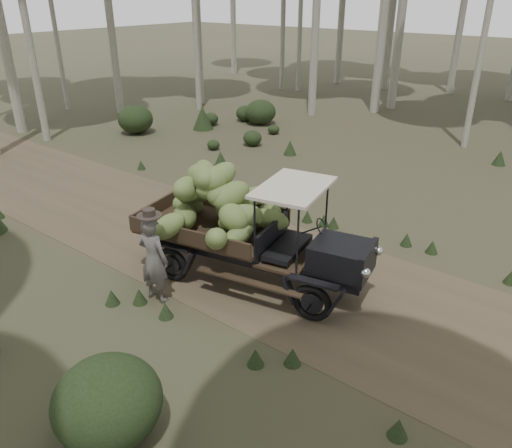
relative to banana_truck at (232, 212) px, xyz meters
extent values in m
plane|color=#473D2B|center=(-0.63, 0.66, -1.38)|extent=(120.00, 120.00, 0.00)
cube|color=brown|center=(-0.63, 0.66, -1.38)|extent=(70.00, 4.00, 0.01)
cube|color=black|center=(2.08, 0.44, -0.44)|extent=(1.09, 1.06, 0.52)
cube|color=black|center=(2.59, 0.54, -0.44)|extent=(0.27, 0.94, 0.58)
cube|color=black|center=(0.79, 0.19, -0.35)|extent=(0.33, 1.30, 0.52)
cube|color=#38281C|center=(-0.50, -0.07, -0.44)|extent=(2.91, 2.17, 0.08)
cube|color=#38281C|center=(-0.66, 0.76, -0.27)|extent=(2.59, 0.56, 0.30)
cube|color=#38281C|center=(-0.33, -0.89, -0.27)|extent=(2.59, 0.56, 0.30)
cube|color=#38281C|center=(-1.79, -0.32, -0.27)|extent=(0.38, 1.67, 0.30)
cube|color=beige|center=(1.19, 0.27, 0.70)|extent=(1.37, 1.78, 0.06)
cube|color=black|center=(0.40, 0.48, -0.80)|extent=(4.26, 0.93, 0.17)
cube|color=black|center=(0.54, -0.22, -0.80)|extent=(4.26, 0.93, 0.17)
torus|color=black|center=(1.75, 1.14, -1.02)|extent=(0.72, 0.26, 0.71)
torus|color=black|center=(2.04, -0.33, -1.02)|extent=(0.72, 0.26, 0.71)
torus|color=black|center=(-1.10, 0.58, -1.02)|extent=(0.72, 0.26, 0.71)
torus|color=black|center=(-0.81, -0.89, -1.02)|extent=(0.72, 0.26, 0.71)
sphere|color=beige|center=(2.58, 0.97, -0.39)|extent=(0.17, 0.17, 0.17)
sphere|color=beige|center=(2.74, 0.14, -0.39)|extent=(0.17, 0.17, 0.17)
ellipsoid|color=olive|center=(0.47, -0.40, -0.19)|extent=(0.44, 0.84, 0.54)
ellipsoid|color=olive|center=(0.04, 0.59, 0.15)|extent=(0.71, 0.73, 0.48)
ellipsoid|color=olive|center=(0.02, -0.05, 0.36)|extent=(0.68, 0.96, 0.65)
ellipsoid|color=olive|center=(-0.65, -0.01, 0.67)|extent=(0.86, 0.75, 0.50)
ellipsoid|color=olive|center=(-0.42, 0.32, -0.15)|extent=(0.80, 0.78, 0.57)
ellipsoid|color=olive|center=(-1.16, 0.29, 0.16)|extent=(0.76, 0.90, 0.54)
ellipsoid|color=olive|center=(-0.49, 0.12, 0.39)|extent=(0.79, 0.62, 0.55)
ellipsoid|color=olive|center=(-0.34, -0.05, 0.63)|extent=(0.48, 0.88, 0.53)
ellipsoid|color=olive|center=(-1.25, 0.05, -0.19)|extent=(0.61, 0.90, 0.68)
ellipsoid|color=olive|center=(-1.05, 0.20, 0.16)|extent=(0.87, 0.75, 0.64)
ellipsoid|color=olive|center=(-0.32, -0.20, 0.42)|extent=(0.56, 0.82, 0.54)
ellipsoid|color=olive|center=(-0.46, -0.21, 0.64)|extent=(0.91, 0.98, 0.62)
ellipsoid|color=olive|center=(0.30, 0.79, -0.19)|extent=(0.82, 0.61, 0.53)
ellipsoid|color=olive|center=(0.29, -0.31, 0.08)|extent=(0.77, 0.53, 0.65)
ellipsoid|color=olive|center=(-0.67, -0.25, 0.43)|extent=(0.42, 0.79, 0.64)
ellipsoid|color=olive|center=(-0.28, 0.01, 0.67)|extent=(0.46, 0.85, 0.60)
ellipsoid|color=olive|center=(0.55, 0.44, -0.16)|extent=(0.91, 0.71, 0.49)
ellipsoid|color=olive|center=(-1.09, -0.09, 0.14)|extent=(0.81, 0.43, 0.58)
ellipsoid|color=olive|center=(-0.76, -0.38, 0.41)|extent=(0.65, 0.96, 0.64)
ellipsoid|color=olive|center=(-0.30, -0.16, 0.63)|extent=(0.64, 0.74, 0.52)
ellipsoid|color=olive|center=(-0.79, -0.50, -0.14)|extent=(0.79, 0.80, 0.51)
ellipsoid|color=olive|center=(0.36, -0.14, 0.08)|extent=(0.96, 0.69, 0.60)
ellipsoid|color=olive|center=(-0.11, -0.16, 0.37)|extent=(0.67, 0.78, 0.53)
ellipsoid|color=olive|center=(-0.65, -0.11, 0.63)|extent=(0.73, 0.54, 0.49)
ellipsoid|color=olive|center=(0.14, -0.02, -0.20)|extent=(0.83, 1.01, 0.66)
ellipsoid|color=olive|center=(-0.08, 0.36, 0.07)|extent=(0.84, 0.97, 0.64)
ellipsoid|color=olive|center=(-0.69, -1.01, -0.12)|extent=(0.83, 0.90, 0.71)
ellipsoid|color=olive|center=(0.32, -0.81, -0.14)|extent=(0.83, 0.81, 0.66)
imported|color=#585551|center=(-0.57, -1.53, -0.55)|extent=(0.65, 0.47, 1.67)
cylinder|color=#2F2720|center=(-0.57, -1.53, 0.31)|extent=(0.50, 0.50, 0.02)
cylinder|color=#2F2720|center=(-0.57, -1.53, 0.37)|extent=(0.25, 0.25, 0.13)
ellipsoid|color=#233319|center=(-8.64, 8.68, -1.12)|extent=(0.65, 0.65, 0.52)
ellipsoid|color=#233319|center=(-5.71, 9.16, -1.19)|extent=(0.46, 0.46, 0.37)
ellipsoid|color=#233319|center=(-5.38, 7.40, -1.10)|extent=(0.69, 0.69, 0.55)
cone|color=#233319|center=(-4.12, 4.25, -0.99)|extent=(0.70, 0.70, 0.77)
cone|color=#233319|center=(2.34, 10.60, -1.14)|extent=(0.43, 0.43, 0.48)
cone|color=#233319|center=(-3.66, 7.32, -1.13)|extent=(0.45, 0.45, 0.50)
cone|color=#233319|center=(-8.44, 8.00, -0.91)|extent=(0.84, 0.84, 0.93)
ellipsoid|color=#233319|center=(-7.93, 10.14, -1.04)|extent=(0.83, 0.83, 0.66)
ellipsoid|color=#233319|center=(-10.08, 5.91, -0.82)|extent=(1.37, 1.37, 1.10)
ellipsoid|color=#233319|center=(-6.15, 6.13, -1.20)|extent=(0.44, 0.44, 0.35)
ellipsoid|color=#233319|center=(1.34, -4.00, -0.82)|extent=(1.37, 1.37, 1.10)
ellipsoid|color=#233319|center=(-7.08, 10.10, -0.86)|extent=(1.27, 1.27, 1.02)
cone|color=#233319|center=(1.98, -1.82, -1.23)|extent=(0.27, 0.27, 0.30)
cone|color=#233319|center=(-0.71, -1.82, -1.23)|extent=(0.27, 0.27, 0.30)
cone|color=#233319|center=(2.42, -1.46, -1.23)|extent=(0.27, 0.27, 0.30)
cone|color=#233319|center=(2.22, 3.35, -1.23)|extent=(0.27, 0.27, 0.30)
cone|color=#233319|center=(4.46, 3.08, -1.23)|extent=(0.27, 0.27, 0.30)
cone|color=#233319|center=(-6.51, 3.12, -1.23)|extent=(0.27, 0.27, 0.30)
cone|color=#233319|center=(0.47, 3.14, -1.23)|extent=(0.27, 0.27, 0.30)
cone|color=#233319|center=(-1.09, -2.15, -1.23)|extent=(0.27, 0.27, 0.30)
cone|color=#233319|center=(-0.01, -1.83, -1.23)|extent=(0.27, 0.27, 0.30)
cone|color=#233319|center=(-0.21, 3.05, -1.23)|extent=(0.27, 0.27, 0.30)
cone|color=#233319|center=(4.25, -1.77, -1.23)|extent=(0.27, 0.27, 0.30)
cone|color=#233319|center=(0.23, 3.10, -1.23)|extent=(0.27, 0.27, 0.30)
cone|color=#233319|center=(-3.60, 3.31, -1.23)|extent=(0.27, 0.27, 0.30)
cone|color=#233319|center=(2.80, 3.36, -1.23)|extent=(0.27, 0.27, 0.30)
cone|color=#233319|center=(-3.76, 2.97, -1.23)|extent=(0.27, 0.27, 0.30)
camera|label=1|loc=(5.67, -6.53, 3.84)|focal=35.00mm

